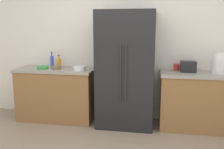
{
  "coord_description": "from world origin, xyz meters",
  "views": [
    {
      "loc": [
        0.53,
        -2.32,
        1.59
      ],
      "look_at": [
        0.02,
        0.47,
        1.04
      ],
      "focal_mm": 39.89,
      "sensor_mm": 36.0,
      "label": 1
    }
  ],
  "objects_px": {
    "bowl_a": "(80,69)",
    "bowl_c": "(56,67)",
    "bottle_a": "(52,61)",
    "cup_b": "(176,67)",
    "refrigerator": "(126,70)",
    "rice_cooker": "(220,64)",
    "bottle_b": "(59,63)",
    "toaster": "(188,67)",
    "bowl_b": "(43,67)"
  },
  "relations": [
    {
      "from": "toaster",
      "to": "cup_b",
      "type": "height_order",
      "value": "toaster"
    },
    {
      "from": "bottle_a",
      "to": "cup_b",
      "type": "bearing_deg",
      "value": 0.78
    },
    {
      "from": "rice_cooker",
      "to": "bowl_c",
      "type": "distance_m",
      "value": 2.57
    },
    {
      "from": "toaster",
      "to": "bottle_b",
      "type": "xyz_separation_m",
      "value": [
        -2.14,
        0.04,
        -0.0
      ]
    },
    {
      "from": "bottle_a",
      "to": "bowl_b",
      "type": "distance_m",
      "value": 0.23
    },
    {
      "from": "bowl_b",
      "to": "bowl_a",
      "type": "bearing_deg",
      "value": -4.18
    },
    {
      "from": "bowl_a",
      "to": "bowl_c",
      "type": "distance_m",
      "value": 0.43
    },
    {
      "from": "bottle_b",
      "to": "bowl_b",
      "type": "relative_size",
      "value": 1.15
    },
    {
      "from": "toaster",
      "to": "bowl_a",
      "type": "relative_size",
      "value": 1.25
    },
    {
      "from": "bowl_a",
      "to": "bowl_b",
      "type": "relative_size",
      "value": 0.98
    },
    {
      "from": "bottle_a",
      "to": "bowl_c",
      "type": "height_order",
      "value": "bottle_a"
    },
    {
      "from": "cup_b",
      "to": "bowl_a",
      "type": "relative_size",
      "value": 0.56
    },
    {
      "from": "bowl_b",
      "to": "bowl_c",
      "type": "relative_size",
      "value": 1.24
    },
    {
      "from": "refrigerator",
      "to": "bowl_b",
      "type": "xyz_separation_m",
      "value": [
        -1.4,
        -0.03,
        -0.0
      ]
    },
    {
      "from": "rice_cooker",
      "to": "refrigerator",
      "type": "bearing_deg",
      "value": -178.08
    },
    {
      "from": "bottle_b",
      "to": "bowl_c",
      "type": "bearing_deg",
      "value": -83.9
    },
    {
      "from": "refrigerator",
      "to": "rice_cooker",
      "type": "height_order",
      "value": "refrigerator"
    },
    {
      "from": "refrigerator",
      "to": "cup_b",
      "type": "bearing_deg",
      "value": 14.73
    },
    {
      "from": "refrigerator",
      "to": "bottle_b",
      "type": "bearing_deg",
      "value": 172.76
    },
    {
      "from": "bowl_a",
      "to": "bowl_c",
      "type": "relative_size",
      "value": 1.21
    },
    {
      "from": "bottle_a",
      "to": "bowl_c",
      "type": "bearing_deg",
      "value": -50.4
    },
    {
      "from": "bowl_a",
      "to": "bowl_b",
      "type": "distance_m",
      "value": 0.66
    },
    {
      "from": "rice_cooker",
      "to": "bottle_a",
      "type": "bearing_deg",
      "value": 177.24
    },
    {
      "from": "rice_cooker",
      "to": "bowl_a",
      "type": "bearing_deg",
      "value": -176.75
    },
    {
      "from": "bottle_a",
      "to": "bowl_a",
      "type": "xyz_separation_m",
      "value": [
        0.58,
        -0.25,
        -0.07
      ]
    },
    {
      "from": "bowl_c",
      "to": "refrigerator",
      "type": "bearing_deg",
      "value": 0.34
    },
    {
      "from": "bowl_a",
      "to": "rice_cooker",
      "type": "bearing_deg",
      "value": 3.25
    },
    {
      "from": "toaster",
      "to": "cup_b",
      "type": "distance_m",
      "value": 0.2
    },
    {
      "from": "toaster",
      "to": "rice_cooker",
      "type": "height_order",
      "value": "rice_cooker"
    },
    {
      "from": "cup_b",
      "to": "bowl_b",
      "type": "relative_size",
      "value": 0.55
    },
    {
      "from": "bottle_a",
      "to": "bowl_b",
      "type": "xyz_separation_m",
      "value": [
        -0.08,
        -0.21,
        -0.08
      ]
    },
    {
      "from": "toaster",
      "to": "cup_b",
      "type": "relative_size",
      "value": 2.23
    },
    {
      "from": "bowl_a",
      "to": "bowl_c",
      "type": "height_order",
      "value": "bowl_a"
    },
    {
      "from": "bottle_b",
      "to": "bottle_a",
      "type": "bearing_deg",
      "value": 168.19
    },
    {
      "from": "bottle_b",
      "to": "bowl_a",
      "type": "relative_size",
      "value": 1.17
    },
    {
      "from": "bowl_a",
      "to": "bowl_b",
      "type": "xyz_separation_m",
      "value": [
        -0.66,
        0.05,
        -0.01
      ]
    },
    {
      "from": "refrigerator",
      "to": "bowl_a",
      "type": "relative_size",
      "value": 9.75
    },
    {
      "from": "bottle_a",
      "to": "bowl_a",
      "type": "relative_size",
      "value": 1.42
    },
    {
      "from": "bottle_a",
      "to": "cup_b",
      "type": "relative_size",
      "value": 2.53
    },
    {
      "from": "bowl_b",
      "to": "bottle_a",
      "type": "bearing_deg",
      "value": 68.11
    },
    {
      "from": "cup_b",
      "to": "bowl_c",
      "type": "distance_m",
      "value": 1.96
    },
    {
      "from": "cup_b",
      "to": "bottle_b",
      "type": "bearing_deg",
      "value": -178.33
    },
    {
      "from": "refrigerator",
      "to": "bottle_a",
      "type": "bearing_deg",
      "value": 172.28
    },
    {
      "from": "bowl_c",
      "to": "toaster",
      "type": "bearing_deg",
      "value": 3.11
    },
    {
      "from": "refrigerator",
      "to": "rice_cooker",
      "type": "xyz_separation_m",
      "value": [
        1.41,
        0.05,
        0.13
      ]
    },
    {
      "from": "bottle_b",
      "to": "cup_b",
      "type": "bearing_deg",
      "value": 1.67
    },
    {
      "from": "bowl_c",
      "to": "bottle_a",
      "type": "bearing_deg",
      "value": 129.6
    },
    {
      "from": "refrigerator",
      "to": "bowl_b",
      "type": "relative_size",
      "value": 9.57
    },
    {
      "from": "bottle_a",
      "to": "bowl_b",
      "type": "height_order",
      "value": "bottle_a"
    },
    {
      "from": "bottle_a",
      "to": "bottle_b",
      "type": "height_order",
      "value": "bottle_a"
    }
  ]
}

